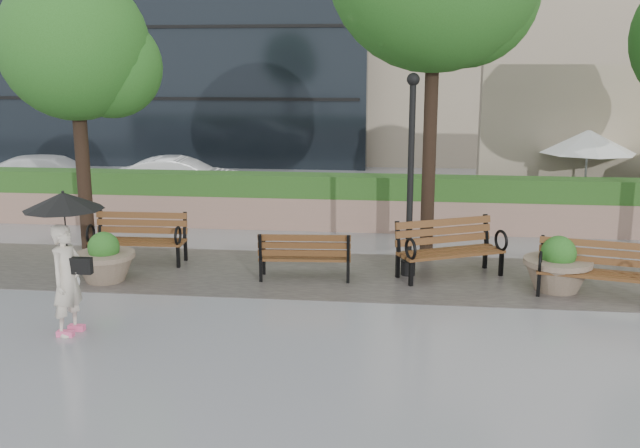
# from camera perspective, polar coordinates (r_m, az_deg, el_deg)

# --- Properties ---
(ground) EXTENTS (100.00, 100.00, 0.00)m
(ground) POSITION_cam_1_polar(r_m,az_deg,el_deg) (11.23, -6.15, -8.26)
(ground) COLOR gray
(ground) RESTS_ON ground
(cobble_strip) EXTENTS (28.00, 3.20, 0.01)m
(cobble_strip) POSITION_cam_1_polar(r_m,az_deg,el_deg) (14.01, -3.47, -3.91)
(cobble_strip) COLOR #383330
(cobble_strip) RESTS_ON ground
(hedge_wall) EXTENTS (24.00, 0.80, 1.35)m
(hedge_wall) POSITION_cam_1_polar(r_m,az_deg,el_deg) (17.70, -1.26, 1.80)
(hedge_wall) COLOR #946E5F
(hedge_wall) RESTS_ON ground
(asphalt_street) EXTENTS (40.00, 7.00, 0.00)m
(asphalt_street) POSITION_cam_1_polar(r_m,az_deg,el_deg) (21.73, 0.18, 2.06)
(asphalt_street) COLOR black
(asphalt_street) RESTS_ON ground
(bench_1) EXTENTS (1.92, 0.80, 1.02)m
(bench_1) POSITION_cam_1_polar(r_m,az_deg,el_deg) (15.06, -14.29, -1.94)
(bench_1) COLOR brown
(bench_1) RESTS_ON ground
(bench_2) EXTENTS (1.77, 0.80, 0.92)m
(bench_2) POSITION_cam_1_polar(r_m,az_deg,el_deg) (13.53, -1.20, -3.32)
(bench_2) COLOR brown
(bench_2) RESTS_ON ground
(bench_3) EXTENTS (2.16, 1.60, 1.09)m
(bench_3) POSITION_cam_1_polar(r_m,az_deg,el_deg) (13.87, 10.32, -2.91)
(bench_3) COLOR brown
(bench_3) RESTS_ON ground
(bench_4) EXTENTS (1.93, 1.11, 0.98)m
(bench_4) POSITION_cam_1_polar(r_m,az_deg,el_deg) (13.33, 20.89, -4.33)
(bench_4) COLOR brown
(bench_4) RESTS_ON ground
(planter_left) EXTENTS (1.13, 1.13, 0.95)m
(planter_left) POSITION_cam_1_polar(r_m,az_deg,el_deg) (13.97, -16.85, -2.93)
(planter_left) COLOR #7F6B56
(planter_left) RESTS_ON ground
(planter_right) EXTENTS (1.21, 1.21, 1.01)m
(planter_right) POSITION_cam_1_polar(r_m,az_deg,el_deg) (13.51, 18.45, -3.46)
(planter_right) COLOR #7F6B56
(planter_right) RESTS_ON ground
(lamppost) EXTENTS (0.28, 0.28, 3.85)m
(lamppost) POSITION_cam_1_polar(r_m,az_deg,el_deg) (13.57, 7.23, 2.76)
(lamppost) COLOR black
(lamppost) RESTS_ON ground
(tree_0) EXTENTS (3.08, 2.92, 5.81)m
(tree_0) POSITION_cam_1_polar(r_m,az_deg,el_deg) (15.18, -18.38, 12.91)
(tree_0) COLOR black
(tree_0) RESTS_ON ground
(patio_umb_white) EXTENTS (2.50, 2.50, 2.30)m
(patio_umb_white) POSITION_cam_1_polar(r_m,az_deg,el_deg) (20.21, 20.66, 6.15)
(patio_umb_white) COLOR black
(patio_umb_white) RESTS_ON ground
(car_left) EXTENTS (4.87, 2.62, 1.34)m
(car_left) POSITION_cam_1_polar(r_m,az_deg,el_deg) (22.84, -20.47, 3.48)
(car_left) COLOR white
(car_left) RESTS_ON ground
(car_right) EXTENTS (4.10, 1.85, 1.31)m
(car_right) POSITION_cam_1_polar(r_m,az_deg,el_deg) (21.62, -11.05, 3.52)
(car_right) COLOR white
(car_right) RESTS_ON ground
(pedestrian) EXTENTS (1.18, 1.18, 2.16)m
(pedestrian) POSITION_cam_1_polar(r_m,az_deg,el_deg) (11.23, -19.65, -1.90)
(pedestrian) COLOR beige
(pedestrian) RESTS_ON ground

